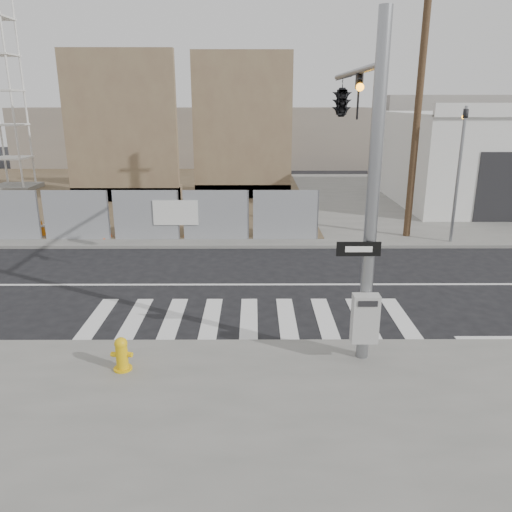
{
  "coord_description": "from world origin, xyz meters",
  "views": [
    {
      "loc": [
        0.14,
        -14.6,
        5.46
      ],
      "look_at": [
        0.19,
        -1.49,
        1.4
      ],
      "focal_mm": 35.0,
      "sensor_mm": 36.0,
      "label": 1
    }
  ],
  "objects_px": {
    "fire_hydrant": "(122,354)",
    "traffic_cone_b": "(42,228)",
    "traffic_cone_d": "(187,230)",
    "signal_pole": "(350,131)",
    "traffic_cone_c": "(108,229)",
    "auto_shop": "(507,158)"
  },
  "relations": [
    {
      "from": "traffic_cone_d",
      "to": "auto_shop",
      "type": "bearing_deg",
      "value": 25.05
    },
    {
      "from": "fire_hydrant",
      "to": "traffic_cone_d",
      "type": "height_order",
      "value": "fire_hydrant"
    },
    {
      "from": "traffic_cone_b",
      "to": "traffic_cone_c",
      "type": "bearing_deg",
      "value": -6.25
    },
    {
      "from": "signal_pole",
      "to": "traffic_cone_d",
      "type": "bearing_deg",
      "value": 125.16
    },
    {
      "from": "auto_shop",
      "to": "traffic_cone_b",
      "type": "xyz_separation_m",
      "value": [
        -22.65,
        -7.47,
        -2.08
      ]
    },
    {
      "from": "traffic_cone_b",
      "to": "traffic_cone_c",
      "type": "relative_size",
      "value": 0.93
    },
    {
      "from": "fire_hydrant",
      "to": "traffic_cone_c",
      "type": "height_order",
      "value": "traffic_cone_c"
    },
    {
      "from": "auto_shop",
      "to": "traffic_cone_b",
      "type": "relative_size",
      "value": 17.29
    },
    {
      "from": "auto_shop",
      "to": "fire_hydrant",
      "type": "distance_m",
      "value": 24.8
    },
    {
      "from": "fire_hydrant",
      "to": "traffic_cone_c",
      "type": "relative_size",
      "value": 0.97
    },
    {
      "from": "fire_hydrant",
      "to": "traffic_cone_d",
      "type": "xyz_separation_m",
      "value": [
        -0.01,
        10.55,
        -0.04
      ]
    },
    {
      "from": "signal_pole",
      "to": "fire_hydrant",
      "type": "height_order",
      "value": "signal_pole"
    },
    {
      "from": "signal_pole",
      "to": "traffic_cone_c",
      "type": "height_order",
      "value": "signal_pole"
    },
    {
      "from": "auto_shop",
      "to": "fire_hydrant",
      "type": "xyz_separation_m",
      "value": [
        -16.6,
        -18.31,
        -2.06
      ]
    },
    {
      "from": "traffic_cone_c",
      "to": "traffic_cone_d",
      "type": "relative_size",
      "value": 1.13
    },
    {
      "from": "signal_pole",
      "to": "traffic_cone_d",
      "type": "height_order",
      "value": "signal_pole"
    },
    {
      "from": "auto_shop",
      "to": "traffic_cone_d",
      "type": "relative_size",
      "value": 18.15
    },
    {
      "from": "auto_shop",
      "to": "traffic_cone_c",
      "type": "relative_size",
      "value": 16.07
    },
    {
      "from": "traffic_cone_d",
      "to": "traffic_cone_b",
      "type": "bearing_deg",
      "value": 177.19
    },
    {
      "from": "traffic_cone_b",
      "to": "traffic_cone_d",
      "type": "bearing_deg",
      "value": -2.81
    },
    {
      "from": "traffic_cone_b",
      "to": "traffic_cone_c",
      "type": "distance_m",
      "value": 2.81
    },
    {
      "from": "fire_hydrant",
      "to": "traffic_cone_b",
      "type": "distance_m",
      "value": 12.42
    }
  ]
}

